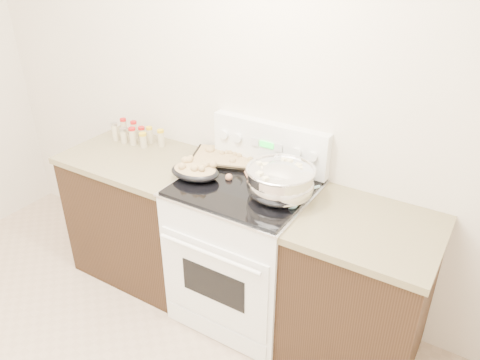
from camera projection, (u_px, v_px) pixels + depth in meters
The scene contains 9 objects.
counter_left at pixel (144, 214), 3.29m from camera, with size 0.93×0.67×0.92m.
counter_right at pixel (358, 294), 2.58m from camera, with size 0.73×0.67×0.92m.
kitchen_range at pixel (245, 248), 2.90m from camera, with size 0.78×0.73×1.22m.
mixing_bowl at pixel (280, 182), 2.53m from camera, with size 0.43×0.43×0.22m.
roasting_pan at pixel (195, 171), 2.73m from camera, with size 0.32×0.25×0.11m.
baking_sheet at pixel (226, 157), 2.95m from camera, with size 0.52×0.44×0.06m.
wooden_spoon at pixel (236, 177), 2.74m from camera, with size 0.20×0.21×0.04m.
blue_ladle at pixel (293, 200), 2.46m from camera, with size 0.11×0.27×0.10m.
spice_jars at pixel (136, 134), 3.23m from camera, with size 0.38×0.14×0.13m.
Camera 1 is at (1.54, -0.58, 2.26)m, focal length 35.00 mm.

